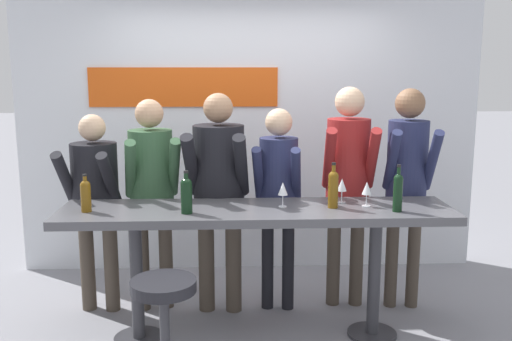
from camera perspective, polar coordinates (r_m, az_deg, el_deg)
The scene contains 17 objects.
ground_plane at distance 4.33m, azimuth 0.06°, elevation -16.34°, with size 40.00×40.00×0.00m, color gray.
back_wall at distance 5.44m, azimuth -0.72°, elevation 3.53°, with size 4.34×0.12×2.58m.
tasting_table at distance 4.02m, azimuth 0.06°, elevation -5.60°, with size 2.74×0.62×0.97m.
bar_stool at distance 3.53m, azimuth -9.14°, elevation -14.39°, with size 0.41×0.41×0.72m.
person_far_left at distance 4.63m, azimuth -15.80°, elevation -2.10°, with size 0.47×0.55×1.59m.
person_left at distance 4.54m, azimuth -10.40°, elevation -1.06°, with size 0.48×0.59×1.70m.
person_center_left at distance 4.43m, azimuth -3.74°, elevation -0.95°, with size 0.51×0.60×1.75m.
person_center at distance 4.47m, azimuth 2.24°, elevation -1.53°, with size 0.41×0.53×1.63m.
person_center_right at distance 4.59m, azimuth 9.16°, elevation -0.11°, with size 0.44×0.57×1.79m.
person_right at distance 4.64m, azimuth 14.87°, elevation -0.17°, with size 0.41×0.55×1.78m.
wine_bottle_0 at distance 3.98m, azimuth 14.01°, elevation -1.97°, with size 0.06×0.06×0.32m.
wine_bottle_1 at distance 3.85m, azimuth -6.97°, elevation -2.31°, with size 0.08×0.08×0.29m.
wine_bottle_2 at distance 4.00m, azimuth 7.73°, elevation -1.68°, with size 0.07×0.07×0.32m.
wine_bottle_3 at distance 4.03m, azimuth -16.67°, elevation -2.30°, with size 0.07×0.07×0.26m.
wine_glass_0 at distance 4.00m, azimuth 2.70°, elevation -1.92°, with size 0.07×0.07×0.18m.
wine_glass_1 at distance 4.16m, azimuth 8.59°, elevation -1.51°, with size 0.07×0.07×0.18m.
wine_glass_2 at distance 4.08m, azimuth 11.02°, elevation -1.84°, with size 0.07×0.07×0.18m.
Camera 1 is at (-0.17, -3.86, 1.96)m, focal length 40.00 mm.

